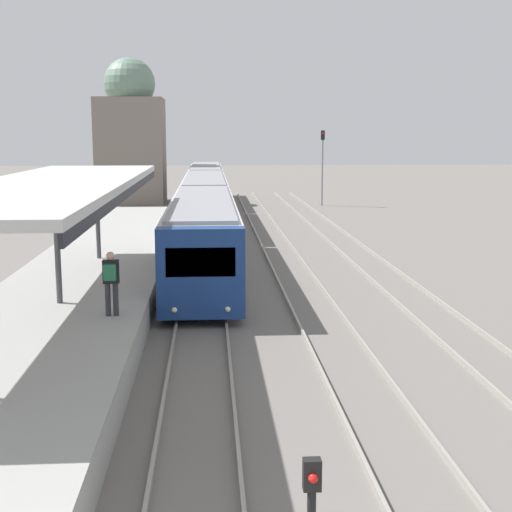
# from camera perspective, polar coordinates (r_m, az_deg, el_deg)

# --- Properties ---
(platform_canopy) EXTENTS (4.00, 17.89, 3.37)m
(platform_canopy) POSITION_cam_1_polar(r_m,az_deg,el_deg) (19.93, -15.71, 5.46)
(platform_canopy) COLOR beige
(platform_canopy) RESTS_ON station_platform
(person_on_platform) EXTENTS (0.40, 0.40, 1.66)m
(person_on_platform) POSITION_cam_1_polar(r_m,az_deg,el_deg) (18.45, -11.53, -1.76)
(person_on_platform) COLOR #2D2D33
(person_on_platform) RESTS_ON station_platform
(train_near) EXTENTS (2.54, 44.67, 2.99)m
(train_near) POSITION_cam_1_polar(r_m,az_deg,el_deg) (42.20, -4.11, 4.55)
(train_near) COLOR navy
(train_near) RESTS_ON ground_plane
(signal_mast_far) EXTENTS (0.28, 0.29, 5.72)m
(signal_mast_far) POSITION_cam_1_polar(r_m,az_deg,el_deg) (54.99, 5.34, 7.71)
(signal_mast_far) COLOR gray
(signal_mast_far) RESTS_ON ground_plane
(distant_domed_building) EXTENTS (5.23, 5.23, 11.35)m
(distant_domed_building) POSITION_cam_1_polar(r_m,az_deg,el_deg) (58.09, -9.97, 9.43)
(distant_domed_building) COLOR slate
(distant_domed_building) RESTS_ON ground_plane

